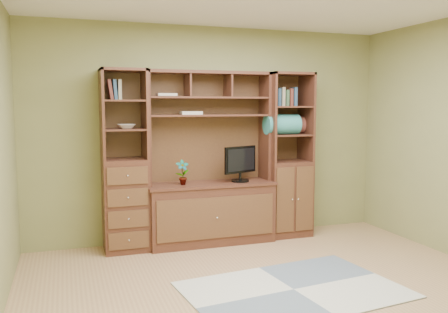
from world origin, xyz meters
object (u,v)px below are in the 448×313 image
object	(u,v)px
left_tower	(125,161)
right_tower	(287,155)
monitor	(240,157)
center_hutch	(210,158)

from	to	relation	value
left_tower	right_tower	bearing A→B (deg)	0.00
left_tower	monitor	world-z (taller)	left_tower
left_tower	monitor	xyz separation A→B (m)	(1.36, -0.07, -0.00)
right_tower	monitor	xyz separation A→B (m)	(-0.66, -0.07, -0.00)
center_hutch	right_tower	world-z (taller)	same
center_hutch	right_tower	size ratio (longest dim) A/B	1.00
left_tower	monitor	distance (m)	1.37
left_tower	right_tower	world-z (taller)	same
monitor	center_hutch	bearing A→B (deg)	151.85
right_tower	left_tower	bearing A→B (deg)	180.00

